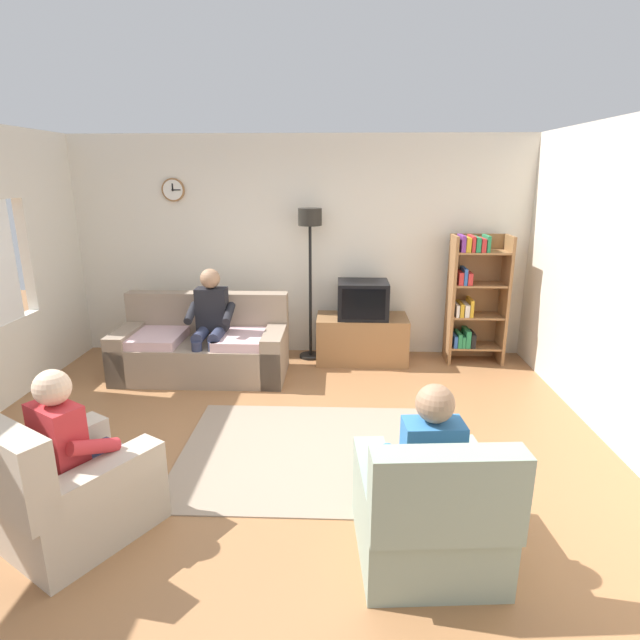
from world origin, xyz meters
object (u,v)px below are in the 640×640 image
armchair_near_window (68,493)px  person_on_couch (210,319)px  bookshelf (473,296)px  floor_lamp (310,242)px  armchair_near_bookshelf (428,515)px  person_in_left_armchair (74,442)px  couch (203,348)px  person_in_right_armchair (427,460)px  tv_stand (362,339)px  tv (363,300)px

armchair_near_window → person_on_couch: 2.66m
bookshelf → floor_lamp: bearing=179.2°
armchair_near_bookshelf → person_in_left_armchair: bearing=174.6°
floor_lamp → person_on_couch: size_ratio=1.49×
bookshelf → person_on_couch: size_ratio=1.25×
floor_lamp → armchair_near_bookshelf: (0.89, -3.47, -1.16)m
couch → floor_lamp: 1.77m
bookshelf → person_in_right_armchair: 3.53m
tv_stand → tv: 0.50m
person_on_couch → armchair_near_window: bearing=-96.2°
tv_stand → tv: (0.00, -0.02, 0.50)m
couch → person_on_couch: 0.42m
person_in_left_armchair → person_in_right_armchair: bearing=-3.1°
tv_stand → armchair_near_window: (-1.99, -3.24, 0.01)m
armchair_near_window → person_in_left_armchair: size_ratio=1.04×
tv → armchair_near_bookshelf: bearing=-85.6°
tv_stand → floor_lamp: 1.33m
bookshelf → person_on_couch: 3.12m
tv_stand → bookshelf: (1.33, 0.07, 0.53)m
tv → person_in_right_armchair: size_ratio=0.54×
floor_lamp → armchair_near_window: bearing=-112.0°
tv_stand → armchair_near_window: 3.80m
couch → person_in_right_armchair: person_in_right_armchair is taller
couch → bookshelf: (3.17, 0.59, 0.50)m
couch → person_on_couch: person_on_couch is taller
bookshelf → person_in_left_armchair: size_ratio=1.39×
tv → floor_lamp: bearing=169.0°
floor_lamp → person_in_left_armchair: 3.62m
bookshelf → armchair_near_bookshelf: bearing=-107.4°
armchair_near_window → person_on_couch: person_on_couch is taller
bookshelf → tv: bearing=-175.9°
bookshelf → person_on_couch: (-3.04, -0.70, -0.12)m
couch → armchair_near_bookshelf: 3.54m
person_in_left_armchair → person_in_right_armchair: size_ratio=1.00×
tv → floor_lamp: (-0.64, 0.12, 0.66)m
couch → tv: tv is taller
floor_lamp → armchair_near_bookshelf: bearing=-75.6°
bookshelf → person_in_left_armchair: 4.61m
couch → armchair_near_bookshelf: (2.09, -2.86, -0.02)m
tv → person_in_right_armchair: 3.28m
couch → person_in_right_armchair: size_ratio=1.70×
person_in_left_armchair → person_in_right_armchair: 2.19m
armchair_near_bookshelf → person_in_left_armchair: size_ratio=0.84×
armchair_near_bookshelf → person_in_left_armchair: (-2.20, 0.21, 0.32)m
couch → armchair_near_bookshelf: same height
couch → floor_lamp: floor_lamp is taller
bookshelf → person_in_right_armchair: bookshelf is taller
couch → armchair_near_window: (-0.15, -2.73, -0.02)m
tv → armchair_near_window: tv is taller
bookshelf → floor_lamp: floor_lamp is taller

